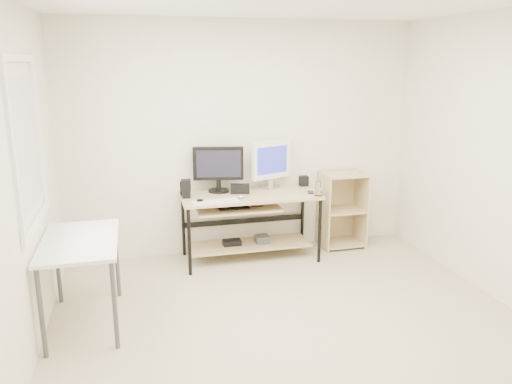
{
  "coord_description": "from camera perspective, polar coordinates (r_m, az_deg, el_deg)",
  "views": [
    {
      "loc": [
        -1.22,
        -3.45,
        2.15
      ],
      "look_at": [
        -0.02,
        1.3,
        0.87
      ],
      "focal_mm": 35.0,
      "sensor_mm": 36.0,
      "label": 1
    }
  ],
  "objects": [
    {
      "name": "room",
      "position": [
        3.75,
        2.99,
        1.83
      ],
      "size": [
        4.01,
        4.01,
        2.62
      ],
      "color": "#B8AC8E",
      "rests_on": "ground"
    },
    {
      "name": "desk",
      "position": [
        5.49,
        -0.94,
        -2.38
      ],
      "size": [
        1.5,
        0.65,
        0.75
      ],
      "color": "tan",
      "rests_on": "ground"
    },
    {
      "name": "side_table",
      "position": [
        4.34,
        -19.45,
        -6.14
      ],
      "size": [
        0.6,
        1.0,
        0.75
      ],
      "color": "white",
      "rests_on": "ground"
    },
    {
      "name": "shelf_unit",
      "position": [
        6.02,
        9.67,
        -1.89
      ],
      "size": [
        0.5,
        0.4,
        0.9
      ],
      "color": "tan",
      "rests_on": "ground"
    },
    {
      "name": "black_monitor",
      "position": [
        5.48,
        -4.33,
        2.95
      ],
      "size": [
        0.55,
        0.23,
        0.5
      ],
      "rotation": [
        0.0,
        0.0,
        -0.2
      ],
      "color": "black",
      "rests_on": "desk"
    },
    {
      "name": "white_imac",
      "position": [
        5.62,
        1.79,
        3.55
      ],
      "size": [
        0.5,
        0.23,
        0.55
      ],
      "rotation": [
        0.0,
        0.0,
        0.36
      ],
      "color": "silver",
      "rests_on": "desk"
    },
    {
      "name": "keyboard",
      "position": [
        5.13,
        -4.64,
        -1.09
      ],
      "size": [
        0.49,
        0.17,
        0.02
      ],
      "primitive_type": "cube",
      "rotation": [
        0.0,
        0.0,
        0.07
      ],
      "color": "white",
      "rests_on": "desk"
    },
    {
      "name": "mouse",
      "position": [
        5.27,
        -1.76,
        -0.5
      ],
      "size": [
        0.09,
        0.12,
        0.04
      ],
      "primitive_type": "ellipsoid",
      "rotation": [
        0.0,
        0.0,
        -0.26
      ],
      "color": "#BABABF",
      "rests_on": "desk"
    },
    {
      "name": "center_speaker",
      "position": [
        5.45,
        -1.83,
        0.36
      ],
      "size": [
        0.22,
        0.13,
        0.1
      ],
      "primitive_type": "cube",
      "rotation": [
        0.0,
        0.0,
        -0.22
      ],
      "color": "black",
      "rests_on": "desk"
    },
    {
      "name": "speaker_left",
      "position": [
        5.32,
        -8.0,
        0.42
      ],
      "size": [
        0.1,
        0.1,
        0.2
      ],
      "rotation": [
        0.0,
        0.0,
        -0.05
      ],
      "color": "black",
      "rests_on": "desk"
    },
    {
      "name": "speaker_right",
      "position": [
        5.81,
        5.48,
        1.27
      ],
      "size": [
        0.1,
        0.1,
        0.11
      ],
      "primitive_type": "cube",
      "rotation": [
        0.0,
        0.0,
        -0.04
      ],
      "color": "black",
      "rests_on": "desk"
    },
    {
      "name": "audio_controller",
      "position": [
        5.43,
        -8.22,
        0.44
      ],
      "size": [
        0.09,
        0.07,
        0.16
      ],
      "primitive_type": "cube",
      "rotation": [
        0.0,
        0.0,
        -0.35
      ],
      "color": "black",
      "rests_on": "desk"
    },
    {
      "name": "volume_puck",
      "position": [
        5.14,
        -6.42,
        -1.05
      ],
      "size": [
        0.08,
        0.08,
        0.03
      ],
      "primitive_type": "cylinder",
      "rotation": [
        0.0,
        0.0,
        0.26
      ],
      "color": "black",
      "rests_on": "desk"
    },
    {
      "name": "smartphone",
      "position": [
        5.52,
        6.27,
        -0.04
      ],
      "size": [
        0.09,
        0.13,
        0.01
      ],
      "primitive_type": "cube",
      "rotation": [
        0.0,
        0.0,
        -0.28
      ],
      "color": "black",
      "rests_on": "desk"
    },
    {
      "name": "coaster",
      "position": [
        5.39,
        7.14,
        -0.44
      ],
      "size": [
        0.12,
        0.12,
        0.01
      ],
      "primitive_type": "cylinder",
      "rotation": [
        0.0,
        0.0,
        -0.31
      ],
      "color": "#A7784B",
      "rests_on": "desk"
    },
    {
      "name": "drinking_glass",
      "position": [
        5.37,
        7.16,
        0.38
      ],
      "size": [
        0.1,
        0.1,
        0.15
      ],
      "primitive_type": "cylinder",
      "rotation": [
        0.0,
        0.0,
        -0.31
      ],
      "color": "white",
      "rests_on": "coaster"
    }
  ]
}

